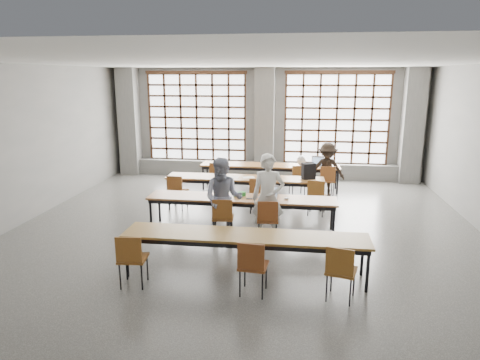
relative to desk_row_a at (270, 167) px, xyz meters
name	(u,v)px	position (x,y,z in m)	size (l,w,h in m)	color
floor	(243,234)	(-0.29, -3.76, -0.66)	(11.00, 11.00, 0.00)	#494946
ceiling	(243,62)	(-0.29, -3.76, 2.84)	(11.00, 11.00, 0.00)	silver
wall_back	(265,123)	(-0.29, 1.74, 1.09)	(10.00, 10.00, 0.00)	slate
wall_front	(149,275)	(-0.29, -9.26, 1.09)	(10.00, 10.00, 0.00)	slate
wall_left	(14,147)	(-5.29, -3.76, 1.09)	(11.00, 11.00, 0.00)	slate
column_left	(129,122)	(-4.79, 1.46, 1.09)	(0.60, 0.55, 3.50)	#5B5B58
column_mid	(265,124)	(-0.29, 1.46, 1.09)	(0.60, 0.55, 3.50)	#5B5B58
column_right	(412,126)	(4.21, 1.46, 1.09)	(0.60, 0.55, 3.50)	#5B5B58
window_left	(197,118)	(-2.54, 1.67, 1.24)	(3.32, 0.12, 3.00)	white
window_right	(336,120)	(1.96, 1.67, 1.24)	(3.32, 0.12, 3.00)	white
sill_ledge	(264,169)	(-0.29, 1.54, -0.41)	(9.80, 0.35, 0.50)	#5B5B58
desk_row_a	(270,167)	(0.00, 0.00, 0.00)	(4.00, 0.70, 0.73)	brown
desk_row_b	(245,180)	(-0.52, -1.65, 0.00)	(4.00, 0.70, 0.73)	brown
desk_row_c	(241,200)	(-0.36, -3.49, 0.00)	(4.00, 0.70, 0.73)	brown
desk_row_d	(245,238)	(-0.01, -5.65, 0.00)	(4.00, 0.70, 0.73)	brown
chair_back_left	(218,175)	(-1.42, -0.63, -0.13)	(0.50, 0.50, 0.88)	maroon
chair_back_mid	(298,177)	(0.82, -0.63, -0.13)	(0.52, 0.52, 0.88)	brown
chair_back_right	(327,178)	(1.60, -0.63, -0.13)	(0.44, 0.45, 0.88)	brown
chair_mid_left	(177,189)	(-2.13, -2.28, -0.13)	(0.47, 0.47, 0.88)	brown
chair_mid_centre	(258,192)	(-0.12, -2.28, -0.13)	(0.43, 0.44, 0.88)	brown
chair_mid_right	(316,194)	(1.26, -2.28, -0.13)	(0.49, 0.49, 0.88)	brown
chair_front_left	(223,215)	(-0.65, -4.12, -0.13)	(0.46, 0.46, 0.88)	brown
chair_front_right	(268,217)	(0.25, -4.12, -0.13)	(0.45, 0.46, 0.88)	brown
chair_near_left	(131,255)	(-1.70, -6.28, -0.13)	(0.46, 0.46, 0.88)	brown
chair_near_mid	(252,262)	(0.19, -6.28, -0.13)	(0.45, 0.46, 0.88)	brown
chair_near_right	(341,268)	(1.47, -6.28, -0.13)	(0.51, 0.52, 0.88)	brown
student_male	(268,198)	(0.24, -3.99, 0.22)	(0.64, 0.42, 1.77)	silver
student_female	(223,199)	(-0.66, -3.99, 0.17)	(0.81, 0.63, 1.66)	#19224C
student_back	(327,170)	(1.60, -0.50, 0.07)	(0.96, 0.55, 1.48)	black
laptop_front	(269,194)	(0.22, -3.39, 0.13)	(0.45, 0.42, 0.26)	silver
laptop_back	(317,163)	(1.36, 0.11, 0.13)	(0.41, 0.36, 0.26)	#ABABAF
mouse	(286,198)	(0.59, -3.51, 0.08)	(0.10, 0.06, 0.04)	white
green_box	(240,194)	(-0.41, -3.41, 0.11)	(0.25, 0.09, 0.09)	#2E8E33
phone	(249,199)	(-0.18, -3.59, 0.07)	(0.13, 0.06, 0.01)	black
paper_sheet_a	(222,176)	(-1.12, -1.60, 0.07)	(0.30, 0.21, 0.00)	silver
paper_sheet_b	(233,177)	(-0.82, -1.70, 0.07)	(0.30, 0.21, 0.00)	white
paper_sheet_c	(249,177)	(-0.42, -1.65, 0.07)	(0.30, 0.21, 0.00)	white
backpack	(309,171)	(1.08, -1.60, 0.27)	(0.32, 0.20, 0.40)	black
plastic_bag	(301,160)	(0.90, 0.05, 0.21)	(0.26, 0.21, 0.29)	silver
red_pouch	(133,255)	(-1.71, -6.20, -0.16)	(0.20, 0.08, 0.06)	#A01D13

